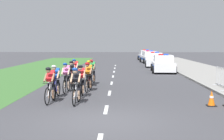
% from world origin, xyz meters
% --- Properties ---
extents(ground_plane, '(160.00, 160.00, 0.00)m').
position_xyz_m(ground_plane, '(0.00, 0.00, 0.00)').
color(ground_plane, '#424247').
extents(sidewalk_slab, '(5.02, 60.00, 0.12)m').
position_xyz_m(sidewalk_slab, '(7.82, 14.00, 0.06)').
color(sidewalk_slab, gray).
rests_on(sidewalk_slab, ground).
extents(kerb_edge, '(0.16, 60.00, 0.13)m').
position_xyz_m(kerb_edge, '(5.39, 14.00, 0.07)').
color(kerb_edge, '#9E9E99').
rests_on(kerb_edge, ground).
extents(grass_verge, '(7.00, 60.00, 0.01)m').
position_xyz_m(grass_verge, '(-7.49, 14.00, 0.00)').
color(grass_verge, '#3D7033').
rests_on(grass_verge, ground).
extents(lane_markings_centre, '(0.14, 29.60, 0.01)m').
position_xyz_m(lane_markings_centre, '(0.00, 11.74, 0.00)').
color(lane_markings_centre, white).
rests_on(lane_markings_centre, ground).
extents(cyclist_lead, '(0.43, 1.72, 1.56)m').
position_xyz_m(cyclist_lead, '(-2.38, 3.02, 0.79)').
color(cyclist_lead, black).
rests_on(cyclist_lead, ground).
extents(cyclist_second, '(0.43, 1.72, 1.56)m').
position_xyz_m(cyclist_second, '(-1.27, 2.81, 0.79)').
color(cyclist_second, black).
rests_on(cyclist_second, ground).
extents(cyclist_third, '(0.42, 1.72, 1.56)m').
position_xyz_m(cyclist_third, '(-2.41, 4.24, 0.79)').
color(cyclist_third, black).
rests_on(cyclist_third, ground).
extents(cyclist_fourth, '(0.42, 1.72, 1.56)m').
position_xyz_m(cyclist_fourth, '(-1.26, 4.38, 0.79)').
color(cyclist_fourth, black).
rests_on(cyclist_fourth, ground).
extents(cyclist_fifth, '(0.42, 1.72, 1.56)m').
position_xyz_m(cyclist_fifth, '(-2.20, 5.91, 0.79)').
color(cyclist_fifth, black).
rests_on(cyclist_fifth, ground).
extents(cyclist_sixth, '(0.45, 1.72, 1.56)m').
position_xyz_m(cyclist_sixth, '(-1.11, 6.29, 0.79)').
color(cyclist_sixth, black).
rests_on(cyclist_sixth, ground).
extents(cyclist_seventh, '(0.44, 1.72, 1.56)m').
position_xyz_m(cyclist_seventh, '(-2.20, 7.73, 0.79)').
color(cyclist_seventh, black).
rests_on(cyclist_seventh, ground).
extents(cyclist_eighth, '(0.43, 1.72, 1.56)m').
position_xyz_m(cyclist_eighth, '(-1.26, 8.00, 0.79)').
color(cyclist_eighth, black).
rests_on(cyclist_eighth, ground).
extents(cyclist_ninth, '(0.45, 1.72, 1.56)m').
position_xyz_m(cyclist_ninth, '(-2.29, 9.73, 0.79)').
color(cyclist_ninth, black).
rests_on(cyclist_ninth, ground).
extents(cyclist_tenth, '(0.46, 1.72, 1.56)m').
position_xyz_m(cyclist_tenth, '(-1.16, 9.03, 0.79)').
color(cyclist_tenth, black).
rests_on(cyclist_tenth, ground).
extents(police_car_nearest, '(2.18, 4.49, 1.59)m').
position_xyz_m(police_car_nearest, '(4.25, 17.44, 0.68)').
color(police_car_nearest, white).
rests_on(police_car_nearest, ground).
extents(police_car_second, '(2.31, 4.55, 1.59)m').
position_xyz_m(police_car_second, '(4.25, 24.09, 0.68)').
color(police_car_second, white).
rests_on(police_car_second, ground).
extents(police_car_third, '(2.30, 4.54, 1.59)m').
position_xyz_m(police_car_third, '(4.26, 30.49, 0.68)').
color(police_car_third, white).
rests_on(police_car_third, ground).
extents(police_car_furthest, '(2.19, 4.49, 1.59)m').
position_xyz_m(police_car_furthest, '(4.26, 36.22, 0.68)').
color(police_car_furthest, silver).
rests_on(police_car_furthest, ground).
extents(crowd_barrier_rear, '(0.52, 2.32, 1.07)m').
position_xyz_m(crowd_barrier_rear, '(6.05, 7.01, 0.65)').
color(crowd_barrier_rear, '#B7BABF').
rests_on(crowd_barrier_rear, sidewalk_slab).
extents(traffic_cone_mid, '(0.36, 0.36, 0.64)m').
position_xyz_m(traffic_cone_mid, '(4.17, 2.51, 0.31)').
color(traffic_cone_mid, black).
rests_on(traffic_cone_mid, ground).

